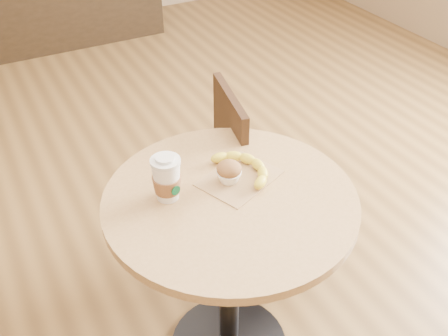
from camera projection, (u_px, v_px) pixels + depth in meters
name	position (u px, v px, depth m)	size (l,w,h in m)	color
cafe_table	(230.00, 242.00, 1.68)	(0.77, 0.77, 0.75)	black
chair_right	(255.00, 175.00, 2.12)	(0.44, 0.44, 0.86)	black
kraft_bag	(239.00, 178.00, 1.64)	(0.24, 0.18, 0.00)	#987349
coffee_cup	(167.00, 180.00, 1.53)	(0.09, 0.09, 0.15)	white
muffin	(229.00, 172.00, 1.61)	(0.08, 0.08, 0.07)	white
banana	(245.00, 168.00, 1.65)	(0.15, 0.24, 0.03)	gold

